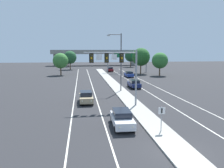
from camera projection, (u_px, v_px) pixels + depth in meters
The scene contains 22 objects.
ground_plane at pixel (180, 153), 15.88m from camera, with size 260.00×260.00×0.00m, color #28282B.
median_island at pixel (128, 99), 33.51m from camera, with size 2.40×110.00×0.15m, color #9E9B93.
lane_stripe_oncoming_center at pixel (94, 92), 39.74m from camera, with size 0.14×100.00×0.01m, color silver.
lane_stripe_receding_center at pixel (145, 90), 41.01m from camera, with size 0.14×100.00×0.01m, color silver.
edge_stripe_left at pixel (75, 92), 39.30m from camera, with size 0.14×100.00×0.01m, color silver.
edge_stripe_right at pixel (162, 90), 41.46m from camera, with size 0.14×100.00×0.01m, color silver.
overhead_signal_mast at pixel (118, 64), 28.16m from camera, with size 6.78×0.44×7.20m.
median_sign_post at pixel (162, 115), 19.56m from camera, with size 0.60×0.10×2.20m.
street_lamp_median at pixel (120, 59), 38.97m from camera, with size 2.58×0.28×10.00m.
car_oncoming_white at pixel (122, 118), 21.23m from camera, with size 1.90×4.50×1.58m.
car_oncoming_tan at pixel (86, 97), 31.07m from camera, with size 1.87×4.49×1.58m.
car_receding_navy at pixel (134, 84), 43.54m from camera, with size 1.89×4.50×1.58m.
car_receding_blue at pixel (129, 74), 61.27m from camera, with size 1.88×4.50×1.58m.
car_receding_darkred at pixel (110, 69), 77.81m from camera, with size 1.83×4.47×1.58m.
highway_sign_gantry at pixel (127, 54), 73.15m from camera, with size 13.28×0.42×7.50m.
overpass_bridge at pixel (95, 54), 110.55m from camera, with size 42.40×6.40×7.65m.
tree_far_left_c at pixel (61, 61), 65.82m from camera, with size 4.54×4.54×6.56m.
tree_far_left_b at pixel (70, 57), 85.66m from camera, with size 4.97×4.97×7.18m.
tree_far_left_a at pixel (68, 60), 100.00m from camera, with size 3.28×3.28×4.74m.
tree_far_right_c at pixel (131, 56), 99.54m from camera, with size 5.28×5.28×7.64m.
tree_far_right_b at pixel (160, 61), 64.57m from camera, with size 4.65×4.65×6.73m.
tree_far_right_a at pixel (141, 57), 69.57m from camera, with size 5.60×5.60×8.10m.
Camera 1 is at (-6.85, -14.19, 7.18)m, focal length 35.78 mm.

